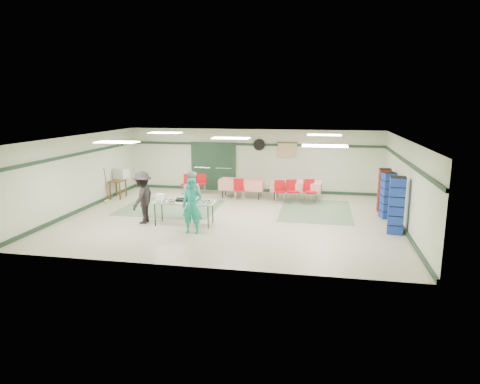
% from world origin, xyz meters
% --- Properties ---
extents(floor, '(11.00, 11.00, 0.00)m').
position_xyz_m(floor, '(0.00, 0.00, 0.00)').
color(floor, '#BCB797').
rests_on(floor, ground).
extents(ceiling, '(11.00, 11.00, 0.00)m').
position_xyz_m(ceiling, '(0.00, 0.00, 2.70)').
color(ceiling, white).
rests_on(ceiling, wall_back).
extents(wall_back, '(11.00, 0.00, 11.00)m').
position_xyz_m(wall_back, '(0.00, 4.50, 1.35)').
color(wall_back, beige).
rests_on(wall_back, floor).
extents(wall_front, '(11.00, 0.00, 11.00)m').
position_xyz_m(wall_front, '(0.00, -4.50, 1.35)').
color(wall_front, beige).
rests_on(wall_front, floor).
extents(wall_left, '(0.00, 9.00, 9.00)m').
position_xyz_m(wall_left, '(-5.50, 0.00, 1.35)').
color(wall_left, beige).
rests_on(wall_left, floor).
extents(wall_right, '(0.00, 9.00, 9.00)m').
position_xyz_m(wall_right, '(5.50, 0.00, 1.35)').
color(wall_right, beige).
rests_on(wall_right, floor).
extents(trim_back, '(11.00, 0.06, 0.10)m').
position_xyz_m(trim_back, '(0.00, 4.47, 2.05)').
color(trim_back, '#1C3423').
rests_on(trim_back, wall_back).
extents(baseboard_back, '(11.00, 0.06, 0.12)m').
position_xyz_m(baseboard_back, '(0.00, 4.47, 0.06)').
color(baseboard_back, '#1C3423').
rests_on(baseboard_back, floor).
extents(trim_left, '(0.06, 9.00, 0.10)m').
position_xyz_m(trim_left, '(-5.47, 0.00, 2.05)').
color(trim_left, '#1C3423').
rests_on(trim_left, wall_back).
extents(baseboard_left, '(0.06, 9.00, 0.12)m').
position_xyz_m(baseboard_left, '(-5.47, 0.00, 0.06)').
color(baseboard_left, '#1C3423').
rests_on(baseboard_left, floor).
extents(trim_right, '(0.06, 9.00, 0.10)m').
position_xyz_m(trim_right, '(5.47, 0.00, 2.05)').
color(trim_right, '#1C3423').
rests_on(trim_right, wall_back).
extents(baseboard_right, '(0.06, 9.00, 0.12)m').
position_xyz_m(baseboard_right, '(5.47, 0.00, 0.06)').
color(baseboard_right, '#1C3423').
rests_on(baseboard_right, floor).
extents(green_patch_a, '(3.50, 3.00, 0.01)m').
position_xyz_m(green_patch_a, '(-2.50, 1.00, 0.00)').
color(green_patch_a, slate).
rests_on(green_patch_a, floor).
extents(green_patch_b, '(2.50, 3.50, 0.01)m').
position_xyz_m(green_patch_b, '(2.80, 1.50, 0.00)').
color(green_patch_b, slate).
rests_on(green_patch_b, floor).
extents(double_door_left, '(0.90, 0.06, 2.10)m').
position_xyz_m(double_door_left, '(-2.20, 4.44, 1.05)').
color(double_door_left, gray).
rests_on(double_door_left, floor).
extents(double_door_right, '(0.90, 0.06, 2.10)m').
position_xyz_m(double_door_right, '(-1.25, 4.44, 1.05)').
color(double_door_right, gray).
rests_on(double_door_right, floor).
extents(door_frame, '(2.00, 0.03, 2.15)m').
position_xyz_m(door_frame, '(-1.73, 4.42, 1.05)').
color(door_frame, '#1C3423').
rests_on(door_frame, floor).
extents(wall_fan, '(0.50, 0.10, 0.50)m').
position_xyz_m(wall_fan, '(0.30, 4.44, 2.05)').
color(wall_fan, black).
rests_on(wall_fan, wall_back).
extents(scroll_banner, '(0.80, 0.02, 0.60)m').
position_xyz_m(scroll_banner, '(1.50, 4.44, 1.85)').
color(scroll_banner, '#D9B887').
rests_on(scroll_banner, wall_back).
extents(serving_table, '(1.99, 0.85, 0.76)m').
position_xyz_m(serving_table, '(-1.29, -1.10, 0.72)').
color(serving_table, '#A2A29D').
rests_on(serving_table, floor).
extents(sheet_tray_right, '(0.59, 0.46, 0.02)m').
position_xyz_m(sheet_tray_right, '(-0.66, -1.14, 0.77)').
color(sheet_tray_right, silver).
rests_on(sheet_tray_right, serving_table).
extents(sheet_tray_mid, '(0.64, 0.49, 0.02)m').
position_xyz_m(sheet_tray_mid, '(-1.37, -0.94, 0.77)').
color(sheet_tray_mid, silver).
rests_on(sheet_tray_mid, serving_table).
extents(sheet_tray_left, '(0.61, 0.47, 0.02)m').
position_xyz_m(sheet_tray_left, '(-1.76, -1.28, 0.77)').
color(sheet_tray_left, silver).
rests_on(sheet_tray_left, serving_table).
extents(baking_pan, '(0.46, 0.29, 0.08)m').
position_xyz_m(baking_pan, '(-1.31, -1.06, 0.80)').
color(baking_pan, black).
rests_on(baking_pan, serving_table).
extents(foam_box_stack, '(0.22, 0.21, 0.20)m').
position_xyz_m(foam_box_stack, '(-2.09, -1.07, 0.86)').
color(foam_box_stack, white).
rests_on(foam_box_stack, serving_table).
extents(volunteer_teal, '(0.62, 0.43, 1.65)m').
position_xyz_m(volunteer_teal, '(-0.77, -1.91, 0.82)').
color(volunteer_teal, '#169985').
rests_on(volunteer_teal, floor).
extents(volunteer_grey, '(0.84, 0.69, 1.61)m').
position_xyz_m(volunteer_grey, '(-1.30, -0.31, 0.80)').
color(volunteer_grey, gray).
rests_on(volunteer_grey, floor).
extents(volunteer_dark, '(0.68, 1.11, 1.68)m').
position_xyz_m(volunteer_dark, '(-2.66, -1.13, 0.84)').
color(volunteer_dark, black).
rests_on(volunteer_dark, floor).
extents(dining_table_a, '(1.99, 0.97, 0.77)m').
position_xyz_m(dining_table_a, '(1.99, 3.12, 0.57)').
color(dining_table_a, red).
rests_on(dining_table_a, floor).
extents(dining_table_b, '(1.79, 0.81, 0.77)m').
position_xyz_m(dining_table_b, '(-0.21, 3.12, 0.57)').
color(dining_table_b, red).
rests_on(dining_table_b, floor).
extents(chair_a, '(0.55, 0.55, 0.91)m').
position_xyz_m(chair_a, '(1.86, 2.56, 0.56)').
color(chair_a, '#B30E16').
rests_on(chair_a, floor).
extents(chair_b, '(0.47, 0.47, 0.87)m').
position_xyz_m(chair_b, '(1.39, 2.56, 0.53)').
color(chair_b, '#B30E16').
rests_on(chair_b, floor).
extents(chair_c, '(0.58, 0.58, 0.94)m').
position_xyz_m(chair_c, '(2.54, 2.56, 0.58)').
color(chair_c, '#B30E16').
rests_on(chair_c, floor).
extents(chair_d, '(0.52, 0.52, 0.87)m').
position_xyz_m(chair_d, '(-0.22, 2.55, 0.53)').
color(chair_d, '#B30E16').
rests_on(chair_d, floor).
extents(chair_loose_a, '(0.44, 0.44, 0.84)m').
position_xyz_m(chair_loose_a, '(-2.06, 3.60, 0.51)').
color(chair_loose_a, '#B30E16').
rests_on(chair_loose_a, floor).
extents(chair_loose_b, '(0.43, 0.43, 0.84)m').
position_xyz_m(chair_loose_b, '(-2.62, 3.40, 0.52)').
color(chair_loose_b, '#B30E16').
rests_on(chair_loose_b, floor).
extents(crate_stack_blue_a, '(0.49, 0.49, 1.56)m').
position_xyz_m(crate_stack_blue_a, '(5.15, 0.93, 0.78)').
color(crate_stack_blue_a, '#1B36A4').
rests_on(crate_stack_blue_a, floor).
extents(crate_stack_red, '(0.40, 0.40, 1.55)m').
position_xyz_m(crate_stack_red, '(5.15, 1.83, 0.77)').
color(crate_stack_red, maroon).
rests_on(crate_stack_red, floor).
extents(crate_stack_blue_b, '(0.49, 0.49, 1.71)m').
position_xyz_m(crate_stack_blue_b, '(5.15, -0.80, 0.85)').
color(crate_stack_blue_b, '#1B36A4').
rests_on(crate_stack_blue_b, floor).
extents(printer_table, '(0.57, 0.83, 0.74)m').
position_xyz_m(printer_table, '(-5.15, 2.13, 0.62)').
color(printer_table, brown).
rests_on(printer_table, floor).
extents(office_printer, '(0.61, 0.56, 0.42)m').
position_xyz_m(office_printer, '(-5.15, 2.47, 0.95)').
color(office_printer, '#BABAB5').
rests_on(office_printer, printer_table).
extents(broom, '(0.07, 0.22, 1.35)m').
position_xyz_m(broom, '(-5.23, 1.33, 0.71)').
color(broom, brown).
rests_on(broom, floor).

